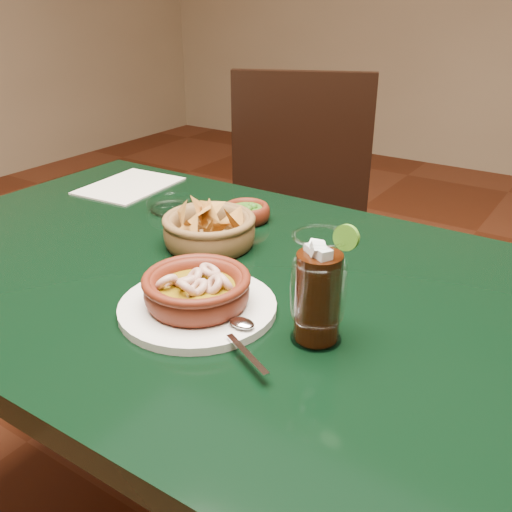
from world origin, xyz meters
The scene contains 8 objects.
dining_table centered at (0.00, 0.00, 0.65)m, with size 1.20×0.80×0.75m.
dining_chair centered at (-0.20, 0.71, 0.53)m, with size 0.59×0.59×0.97m.
shrimp_plate centered at (0.10, -0.12, 0.78)m, with size 0.30×0.23×0.07m.
chip_basket centered at (-0.03, 0.08, 0.78)m, with size 0.20×0.20×0.12m.
guacamole_ramekin centered at (-0.04, 0.22, 0.77)m, with size 0.12×0.12×0.04m.
cola_drink centered at (0.28, -0.09, 0.83)m, with size 0.15×0.15×0.17m.
glass_ashtray centered at (-0.21, 0.18, 0.76)m, with size 0.12×0.12×0.03m.
paper_menu centered at (-0.40, 0.24, 0.75)m, with size 0.19×0.24×0.00m.
Camera 1 is at (0.58, -0.68, 1.18)m, focal length 40.00 mm.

